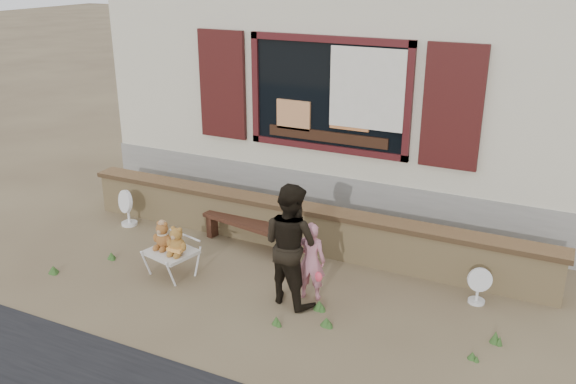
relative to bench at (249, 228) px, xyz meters
The scene contains 12 objects.
ground 1.04m from the bench, 46.61° to the right, with size 80.00×80.00×0.00m, color brown.
shopfront 4.19m from the bench, 79.58° to the left, with size 8.04×5.13×4.00m.
brick_wall 0.74m from the bench, 21.30° to the left, with size 7.10×0.36×0.67m.
bench is the anchor object (origin of this frame).
folding_chair 1.30m from the bench, 111.76° to the right, with size 0.68×0.63×0.36m.
teddy_bear_left 1.35m from the bench, 117.75° to the right, with size 0.28×0.24×0.38m, color brown, non-canonical shape.
teddy_bear_right 1.32m from the bench, 105.59° to the right, with size 0.28×0.25×0.39m, color brown, non-canonical shape.
child 1.69m from the bench, 34.12° to the right, with size 0.37×0.24×1.01m, color pink.
adult 1.69m from the bench, 42.66° to the right, with size 0.74×0.57×1.51m, color black.
fan_left 2.07m from the bench, behind, with size 0.38×0.25×0.58m.
fan_right 3.26m from the bench, ahead, with size 0.31×0.21×0.48m.
grass_tufts 1.74m from the bench, 50.89° to the right, with size 5.66×1.04×0.14m.
Camera 1 is at (3.30, -6.23, 3.91)m, focal length 38.00 mm.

